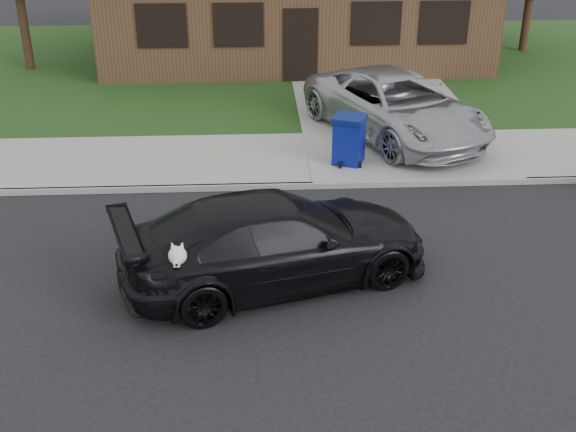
{
  "coord_description": "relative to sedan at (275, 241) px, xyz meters",
  "views": [
    {
      "loc": [
        2.52,
        -10.12,
        6.16
      ],
      "look_at": [
        3.05,
        0.02,
        1.1
      ],
      "focal_mm": 45.0,
      "sensor_mm": 36.0,
      "label": 1
    }
  ],
  "objects": [
    {
      "name": "ground",
      "position": [
        -2.85,
        0.08,
        -0.72
      ],
      "size": [
        120.0,
        120.0,
        0.0
      ],
      "primitive_type": "plane",
      "color": "black",
      "rests_on": "ground"
    },
    {
      "name": "sidewalk",
      "position": [
        -2.85,
        5.08,
        -0.66
      ],
      "size": [
        60.0,
        3.0,
        0.12
      ],
      "primitive_type": "cube",
      "color": "gray",
      "rests_on": "ground"
    },
    {
      "name": "curb",
      "position": [
        -2.85,
        3.58,
        -0.66
      ],
      "size": [
        60.0,
        0.12,
        0.12
      ],
      "primitive_type": "cube",
      "color": "gray",
      "rests_on": "ground"
    },
    {
      "name": "lawn",
      "position": [
        -2.85,
        13.08,
        -0.66
      ],
      "size": [
        60.0,
        13.0,
        0.13
      ],
      "primitive_type": "cube",
      "color": "#193814",
      "rests_on": "ground"
    },
    {
      "name": "driveway",
      "position": [
        3.15,
        10.08,
        -0.65
      ],
      "size": [
        4.5,
        13.0,
        0.14
      ],
      "primitive_type": "cube",
      "color": "gray",
      "rests_on": "ground"
    },
    {
      "name": "sedan",
      "position": [
        0.0,
        0.0,
        0.0
      ],
      "size": [
        5.35,
        3.41,
        1.44
      ],
      "rotation": [
        0.0,
        0.0,
        1.87
      ],
      "color": "black",
      "rests_on": "ground"
    },
    {
      "name": "minivan",
      "position": [
        3.1,
        6.29,
        0.15
      ],
      "size": [
        4.43,
        5.83,
        1.47
      ],
      "primitive_type": "imported",
      "rotation": [
        0.0,
        0.0,
        0.43
      ],
      "color": "#A7A9AE",
      "rests_on": "driveway"
    },
    {
      "name": "recycling_bin",
      "position": [
        1.77,
        4.61,
        -0.06
      ],
      "size": [
        0.84,
        0.84,
        1.08
      ],
      "rotation": [
        0.0,
        0.0,
        -0.38
      ],
      "color": "navy",
      "rests_on": "sidewalk"
    }
  ]
}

